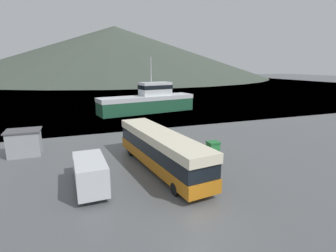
{
  "coord_description": "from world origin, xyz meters",
  "views": [
    {
      "loc": [
        -6.1,
        -11.96,
        8.69
      ],
      "look_at": [
        3.83,
        14.87,
        2.0
      ],
      "focal_mm": 28.0,
      "sensor_mm": 36.0,
      "label": 1
    }
  ],
  "objects_px": {
    "delivery_van": "(89,171)",
    "storage_bin": "(213,149)",
    "fishing_boat": "(148,101)",
    "tour_bus": "(161,149)",
    "dock_kiosk": "(24,143)"
  },
  "relations": [
    {
      "from": "tour_bus",
      "to": "storage_bin",
      "type": "xyz_separation_m",
      "value": [
        5.85,
        1.42,
        -1.08
      ]
    },
    {
      "from": "fishing_boat",
      "to": "dock_kiosk",
      "type": "bearing_deg",
      "value": 126.42
    },
    {
      "from": "storage_bin",
      "to": "dock_kiosk",
      "type": "height_order",
      "value": "dock_kiosk"
    },
    {
      "from": "delivery_van",
      "to": "dock_kiosk",
      "type": "distance_m",
      "value": 10.96
    },
    {
      "from": "tour_bus",
      "to": "delivery_van",
      "type": "xyz_separation_m",
      "value": [
        -5.9,
        -1.49,
        -0.56
      ]
    },
    {
      "from": "tour_bus",
      "to": "fishing_boat",
      "type": "xyz_separation_m",
      "value": [
        6.74,
        27.13,
        0.37
      ]
    },
    {
      "from": "delivery_van",
      "to": "storage_bin",
      "type": "height_order",
      "value": "delivery_van"
    },
    {
      "from": "fishing_boat",
      "to": "dock_kiosk",
      "type": "xyz_separation_m",
      "value": [
        -18.1,
        -19.11,
        -0.9
      ]
    },
    {
      "from": "delivery_van",
      "to": "storage_bin",
      "type": "xyz_separation_m",
      "value": [
        11.76,
        2.91,
        -0.52
      ]
    },
    {
      "from": "fishing_boat",
      "to": "dock_kiosk",
      "type": "distance_m",
      "value": 26.34
    },
    {
      "from": "tour_bus",
      "to": "dock_kiosk",
      "type": "relative_size",
      "value": 4.15
    },
    {
      "from": "delivery_van",
      "to": "storage_bin",
      "type": "relative_size",
      "value": 4.42
    },
    {
      "from": "tour_bus",
      "to": "storage_bin",
      "type": "distance_m",
      "value": 6.12
    },
    {
      "from": "fishing_boat",
      "to": "delivery_van",
      "type": "bearing_deg",
      "value": 146.03
    },
    {
      "from": "tour_bus",
      "to": "fishing_boat",
      "type": "relative_size",
      "value": 0.71
    }
  ]
}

